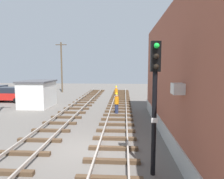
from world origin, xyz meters
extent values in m
plane|color=#605B56|center=(0.00, 0.00, 0.00)|extent=(80.00, 80.00, 0.00)
cube|color=#4C3826|center=(1.47, -2.76, 0.09)|extent=(2.50, 0.24, 0.18)
cube|color=#4C3826|center=(1.47, -1.38, 0.09)|extent=(2.50, 0.24, 0.18)
cube|color=#4C3826|center=(1.47, 0.00, 0.09)|extent=(2.50, 0.24, 0.18)
cube|color=#4C3826|center=(1.47, 1.38, 0.09)|extent=(2.50, 0.24, 0.18)
cube|color=#4C3826|center=(1.47, 2.76, 0.09)|extent=(2.50, 0.24, 0.18)
cube|color=#4C3826|center=(1.47, 4.14, 0.09)|extent=(2.50, 0.24, 0.18)
cube|color=#4C3826|center=(1.47, 5.52, 0.09)|extent=(2.50, 0.24, 0.18)
cube|color=#4C3826|center=(1.47, 6.90, 0.09)|extent=(2.50, 0.24, 0.18)
cube|color=#4C3826|center=(1.47, 8.28, 0.09)|extent=(2.50, 0.24, 0.18)
cube|color=#4C3826|center=(1.47, 9.66, 0.09)|extent=(2.50, 0.24, 0.18)
cube|color=#4C3826|center=(1.47, 11.04, 0.09)|extent=(2.50, 0.24, 0.18)
cube|color=#4C3826|center=(1.47, 12.43, 0.09)|extent=(2.50, 0.24, 0.18)
cube|color=#4C3826|center=(1.47, 13.81, 0.09)|extent=(2.50, 0.24, 0.18)
cube|color=#4C3826|center=(1.47, 15.19, 0.09)|extent=(2.50, 0.24, 0.18)
cube|color=#4C3826|center=(1.47, 16.57, 0.09)|extent=(2.50, 0.24, 0.18)
cube|color=#4C3826|center=(1.47, 17.95, 0.09)|extent=(2.50, 0.24, 0.18)
cube|color=#4C3826|center=(1.47, 19.33, 0.09)|extent=(2.50, 0.24, 0.18)
cube|color=#4C3826|center=(1.47, 20.71, 0.09)|extent=(2.50, 0.24, 0.18)
cube|color=#4C3826|center=(1.47, 22.09, 0.09)|extent=(2.50, 0.24, 0.18)
cube|color=#4C3826|center=(1.47, 23.47, 0.09)|extent=(2.50, 0.24, 0.18)
cube|color=#4C3826|center=(1.47, 24.85, 0.09)|extent=(2.50, 0.24, 0.18)
cube|color=#9E9389|center=(0.75, 0.00, 0.25)|extent=(0.08, 51.08, 0.14)
cube|color=#9E9389|center=(2.19, 0.00, 0.25)|extent=(0.08, 51.08, 0.14)
cube|color=#4C3826|center=(-2.71, -2.55, 0.09)|extent=(2.50, 0.24, 0.18)
cube|color=#4C3826|center=(-2.71, -0.85, 0.09)|extent=(2.50, 0.24, 0.18)
cube|color=#4C3826|center=(-2.71, 0.85, 0.09)|extent=(2.50, 0.24, 0.18)
cube|color=#4C3826|center=(-2.71, 2.55, 0.09)|extent=(2.50, 0.24, 0.18)
cube|color=#4C3826|center=(-2.71, 4.26, 0.09)|extent=(2.50, 0.24, 0.18)
cube|color=#4C3826|center=(-2.71, 5.96, 0.09)|extent=(2.50, 0.24, 0.18)
cube|color=#4C3826|center=(-2.71, 7.66, 0.09)|extent=(2.50, 0.24, 0.18)
cube|color=#4C3826|center=(-2.71, 9.36, 0.09)|extent=(2.50, 0.24, 0.18)
cube|color=#4C3826|center=(-2.71, 11.07, 0.09)|extent=(2.50, 0.24, 0.18)
cube|color=#4C3826|center=(-2.71, 12.77, 0.09)|extent=(2.50, 0.24, 0.18)
cube|color=#4C3826|center=(-2.71, 14.47, 0.09)|extent=(2.50, 0.24, 0.18)
cube|color=#4C3826|center=(-2.71, 16.18, 0.09)|extent=(2.50, 0.24, 0.18)
cube|color=#4C3826|center=(-2.71, 17.88, 0.09)|extent=(2.50, 0.24, 0.18)
cube|color=#4C3826|center=(-2.71, 19.58, 0.09)|extent=(2.50, 0.24, 0.18)
cube|color=#4C3826|center=(-2.71, 21.28, 0.09)|extent=(2.50, 0.24, 0.18)
cube|color=#4C3826|center=(-2.71, 22.99, 0.09)|extent=(2.50, 0.24, 0.18)
cube|color=#4C3826|center=(-2.71, 24.69, 0.09)|extent=(2.50, 0.24, 0.18)
cube|color=#9E9389|center=(-3.43, 0.00, 0.25)|extent=(0.08, 51.08, 0.14)
cube|color=#9E9389|center=(-1.99, 0.00, 0.25)|extent=(0.08, 51.08, 0.14)
cylinder|color=black|center=(3.12, -2.18, 1.99)|extent=(0.18, 0.18, 3.98)
cube|color=black|center=(3.12, -2.18, 4.53)|extent=(0.36, 0.24, 1.10)
sphere|color=#19E53F|center=(3.12, -2.36, 4.90)|extent=(0.20, 0.20, 0.20)
sphere|color=black|center=(3.12, -2.36, 4.53)|extent=(0.20, 0.20, 0.20)
sphere|color=black|center=(3.12, -2.36, 4.17)|extent=(0.20, 0.20, 0.20)
cube|color=white|center=(3.12, -2.32, 2.19)|extent=(0.24, 0.03, 0.18)
cube|color=#B2B2AD|center=(4.29, 1.12, 0.45)|extent=(0.08, 18.34, 0.90)
cube|color=silver|center=(4.10, -1.64, 3.31)|extent=(0.44, 0.60, 0.44)
cube|color=silver|center=(-7.06, 10.44, 1.30)|extent=(2.80, 3.60, 2.60)
cube|color=#4C4C51|center=(-7.06, 10.44, 2.68)|extent=(3.00, 3.80, 0.16)
cube|color=brown|center=(-8.48, 10.44, 1.00)|extent=(0.06, 0.90, 2.00)
cube|color=red|center=(-11.72, 13.12, 0.72)|extent=(4.20, 1.80, 0.80)
cube|color=#1E232D|center=(-11.72, 13.12, 1.44)|extent=(2.31, 1.66, 0.64)
cylinder|color=black|center=(-10.42, 14.02, 0.32)|extent=(0.64, 0.24, 0.64)
cylinder|color=black|center=(-10.42, 12.22, 0.32)|extent=(0.64, 0.24, 0.64)
cylinder|color=black|center=(-13.02, 14.02, 0.32)|extent=(0.64, 0.24, 0.64)
cylinder|color=black|center=(-13.62, 16.40, 0.32)|extent=(0.64, 0.24, 0.64)
cylinder|color=black|center=(-13.62, 14.60, 0.32)|extent=(0.64, 0.24, 0.64)
cylinder|color=brown|center=(-8.24, 22.37, 4.06)|extent=(0.24, 0.24, 8.13)
cube|color=#4C3D2D|center=(-8.24, 22.37, 7.73)|extent=(1.80, 0.12, 0.12)
cylinder|color=#262D4C|center=(1.31, 7.99, 0.42)|extent=(0.32, 0.32, 0.85)
cylinder|color=orange|center=(1.31, 7.99, 1.18)|extent=(0.40, 0.40, 0.65)
sphere|color=tan|center=(1.31, 7.99, 1.62)|extent=(0.24, 0.24, 0.24)
sphere|color=yellow|center=(1.31, 7.99, 1.76)|extent=(0.22, 0.22, 0.22)
cylinder|color=#262D4C|center=(1.00, 14.64, 0.42)|extent=(0.32, 0.32, 0.85)
cylinder|color=orange|center=(1.00, 14.64, 1.18)|extent=(0.40, 0.40, 0.65)
sphere|color=tan|center=(1.00, 14.64, 1.62)|extent=(0.24, 0.24, 0.24)
sphere|color=yellow|center=(1.00, 14.64, 1.76)|extent=(0.22, 0.22, 0.22)
camera|label=1|loc=(2.00, -9.56, 4.15)|focal=31.82mm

